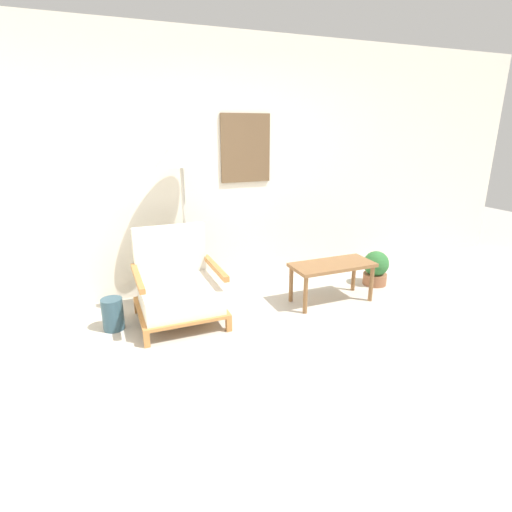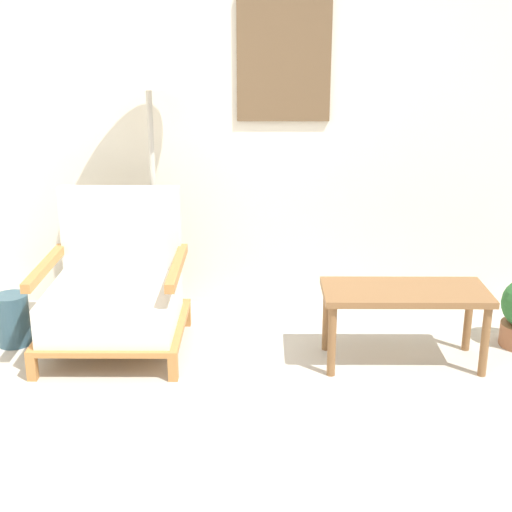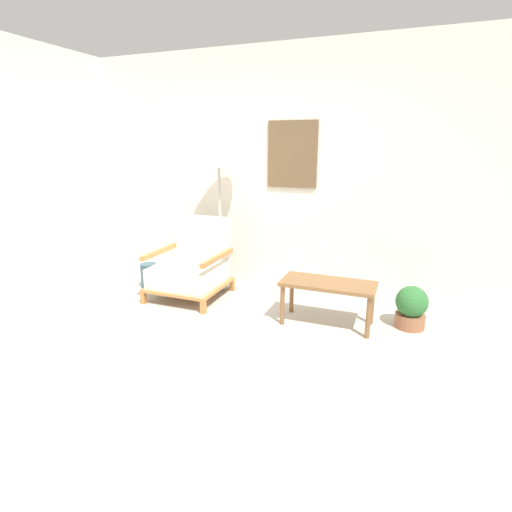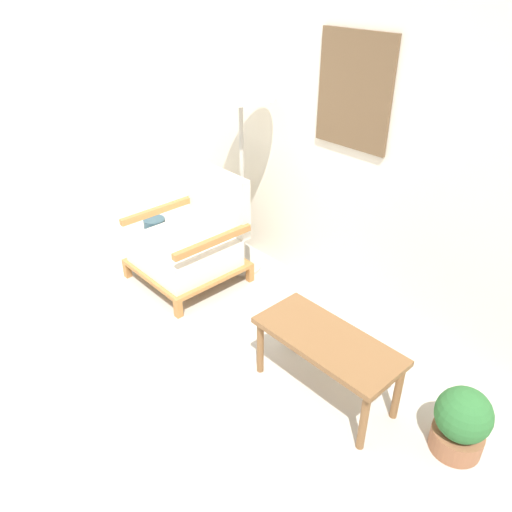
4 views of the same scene
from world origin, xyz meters
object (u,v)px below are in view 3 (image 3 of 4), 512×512
armchair (191,268)px  vase (149,276)px  coffee_table (328,288)px  floor_lamp (218,159)px  potted_plant (411,307)px

armchair → vase: bearing=176.8°
armchair → coffee_table: armchair is taller
armchair → vase: (-0.60, 0.03, -0.17)m
floor_lamp → potted_plant: (2.14, -0.36, -1.30)m
floor_lamp → coffee_table: bearing=-22.5°
armchair → coffee_table: (1.58, -0.19, 0.04)m
armchair → floor_lamp: bearing=65.0°
armchair → floor_lamp: 1.26m
floor_lamp → potted_plant: size_ratio=4.27×
coffee_table → floor_lamp: bearing=157.5°
armchair → vase: size_ratio=2.90×
armchair → floor_lamp: floor_lamp is taller
armchair → potted_plant: bearing=0.7°
armchair → potted_plant: 2.32m
vase → potted_plant: potted_plant is taller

